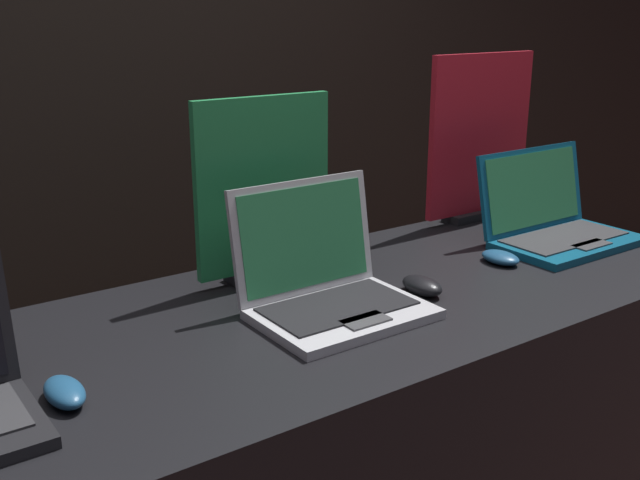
{
  "coord_description": "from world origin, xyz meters",
  "views": [
    {
      "loc": [
        -0.86,
        -0.83,
        1.51
      ],
      "look_at": [
        -0.02,
        0.37,
        1.06
      ],
      "focal_mm": 42.0,
      "sensor_mm": 36.0,
      "label": 1
    }
  ],
  "objects_px": {
    "laptop_middle": "(327,283)",
    "promo_stand_back": "(480,142)",
    "mouse_front": "(64,392)",
    "promo_stand_middle": "(264,194)",
    "laptop_back": "(554,221)",
    "mouse_back": "(500,257)",
    "mouse_middle": "(422,286)"
  },
  "relations": [
    {
      "from": "laptop_middle",
      "to": "laptop_back",
      "type": "distance_m",
      "value": 0.78
    },
    {
      "from": "mouse_middle",
      "to": "promo_stand_back",
      "type": "xyz_separation_m",
      "value": [
        0.55,
        0.37,
        0.21
      ]
    },
    {
      "from": "laptop_middle",
      "to": "mouse_front",
      "type": "bearing_deg",
      "value": -173.32
    },
    {
      "from": "mouse_middle",
      "to": "mouse_back",
      "type": "xyz_separation_m",
      "value": [
        0.3,
        0.04,
        -0.0
      ]
    },
    {
      "from": "mouse_front",
      "to": "laptop_middle",
      "type": "bearing_deg",
      "value": 6.68
    },
    {
      "from": "mouse_front",
      "to": "promo_stand_middle",
      "type": "relative_size",
      "value": 0.27
    },
    {
      "from": "mouse_middle",
      "to": "laptop_middle",
      "type": "bearing_deg",
      "value": 168.7
    },
    {
      "from": "laptop_back",
      "to": "promo_stand_middle",
      "type": "bearing_deg",
      "value": 164.97
    },
    {
      "from": "mouse_front",
      "to": "mouse_middle",
      "type": "xyz_separation_m",
      "value": [
        0.79,
        0.02,
        0.0
      ]
    },
    {
      "from": "mouse_middle",
      "to": "promo_stand_middle",
      "type": "distance_m",
      "value": 0.41
    },
    {
      "from": "mouse_back",
      "to": "promo_stand_back",
      "type": "height_order",
      "value": "promo_stand_back"
    },
    {
      "from": "laptop_middle",
      "to": "laptop_back",
      "type": "bearing_deg",
      "value": 2.72
    },
    {
      "from": "laptop_middle",
      "to": "promo_stand_middle",
      "type": "distance_m",
      "value": 0.28
    },
    {
      "from": "mouse_front",
      "to": "laptop_middle",
      "type": "height_order",
      "value": "laptop_middle"
    },
    {
      "from": "mouse_back",
      "to": "mouse_front",
      "type": "bearing_deg",
      "value": -176.71
    },
    {
      "from": "mouse_middle",
      "to": "promo_stand_back",
      "type": "bearing_deg",
      "value": 33.57
    },
    {
      "from": "mouse_front",
      "to": "laptop_back",
      "type": "distance_m",
      "value": 1.35
    },
    {
      "from": "laptop_back",
      "to": "promo_stand_back",
      "type": "height_order",
      "value": "promo_stand_back"
    },
    {
      "from": "mouse_front",
      "to": "promo_stand_back",
      "type": "distance_m",
      "value": 1.42
    },
    {
      "from": "mouse_middle",
      "to": "promo_stand_middle",
      "type": "relative_size",
      "value": 0.26
    },
    {
      "from": "mouse_back",
      "to": "laptop_middle",
      "type": "bearing_deg",
      "value": 179.61
    },
    {
      "from": "mouse_front",
      "to": "laptop_middle",
      "type": "relative_size",
      "value": 0.33
    },
    {
      "from": "mouse_middle",
      "to": "promo_stand_middle",
      "type": "height_order",
      "value": "promo_stand_middle"
    },
    {
      "from": "laptop_middle",
      "to": "promo_stand_back",
      "type": "height_order",
      "value": "promo_stand_back"
    },
    {
      "from": "laptop_middle",
      "to": "laptop_back",
      "type": "height_order",
      "value": "laptop_middle"
    },
    {
      "from": "mouse_front",
      "to": "promo_stand_middle",
      "type": "xyz_separation_m",
      "value": [
        0.57,
        0.31,
        0.18
      ]
    },
    {
      "from": "mouse_middle",
      "to": "promo_stand_back",
      "type": "relative_size",
      "value": 0.23
    },
    {
      "from": "laptop_middle",
      "to": "mouse_back",
      "type": "distance_m",
      "value": 0.53
    },
    {
      "from": "mouse_front",
      "to": "mouse_back",
      "type": "xyz_separation_m",
      "value": [
        1.1,
        0.06,
        -0.0
      ]
    },
    {
      "from": "mouse_front",
      "to": "promo_stand_middle",
      "type": "height_order",
      "value": "promo_stand_middle"
    },
    {
      "from": "laptop_middle",
      "to": "promo_stand_middle",
      "type": "relative_size",
      "value": 0.81
    },
    {
      "from": "mouse_middle",
      "to": "laptop_back",
      "type": "bearing_deg",
      "value": 8.45
    }
  ]
}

